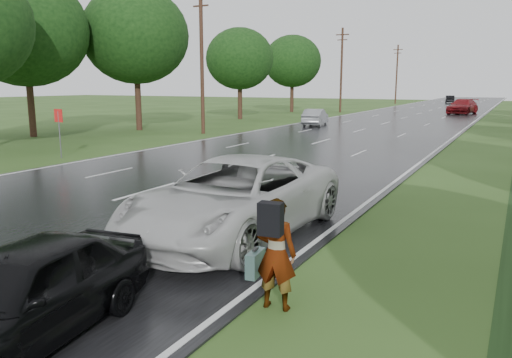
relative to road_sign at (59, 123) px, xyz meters
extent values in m
cube|color=black|center=(8.50, 33.00, -1.62)|extent=(14.00, 180.00, 0.04)
cube|color=silver|center=(15.25, 33.00, -1.60)|extent=(0.12, 180.00, 0.01)
cube|color=silver|center=(1.75, 33.00, -1.60)|extent=(0.12, 180.00, 0.01)
cube|color=silver|center=(8.50, 33.00, -1.60)|extent=(0.12, 180.00, 0.01)
cylinder|color=slate|center=(0.00, 0.00, -0.54)|extent=(0.06, 0.06, 2.20)
cube|color=red|center=(0.00, 0.00, 0.36)|extent=(0.50, 0.04, 0.60)
cylinder|color=#392117|center=(-0.70, 13.00, 3.36)|extent=(0.26, 0.26, 10.00)
cube|color=#392117|center=(-0.70, 13.00, 6.96)|extent=(1.20, 0.10, 0.10)
cylinder|color=#392117|center=(-0.70, 43.00, 3.36)|extent=(0.26, 0.26, 10.00)
cube|color=#392117|center=(-0.70, 43.00, 7.56)|extent=(1.60, 0.12, 0.12)
cube|color=#392117|center=(-0.70, 43.00, 6.96)|extent=(1.20, 0.10, 0.10)
cylinder|color=#392117|center=(-0.70, 73.00, 3.36)|extent=(0.26, 0.26, 10.00)
cube|color=#392117|center=(-0.70, 73.00, 7.56)|extent=(1.60, 0.12, 0.12)
cube|color=#392117|center=(-0.70, 73.00, 6.96)|extent=(1.20, 0.10, 0.10)
cylinder|color=#392117|center=(-6.50, 13.00, 0.36)|extent=(0.44, 0.44, 4.00)
ellipsoid|color=black|center=(-6.50, 13.00, 5.28)|extent=(7.80, 7.80, 7.02)
cylinder|color=#392117|center=(-5.70, 27.00, 0.04)|extent=(0.44, 0.44, 3.36)
ellipsoid|color=black|center=(-5.70, 27.00, 4.19)|extent=(6.60, 6.60, 5.94)
cylinder|color=#392117|center=(-9.50, 6.00, 0.28)|extent=(0.44, 0.44, 3.84)
ellipsoid|color=black|center=(-9.50, 6.00, 5.20)|extent=(8.00, 8.00, 7.20)
cylinder|color=#392117|center=(-6.30, 41.00, 0.12)|extent=(0.44, 0.44, 3.52)
ellipsoid|color=black|center=(-6.30, 41.00, 4.50)|extent=(7.00, 7.00, 6.30)
imported|color=#A5998C|center=(15.87, -9.66, -0.76)|extent=(0.69, 0.49, 1.77)
cube|color=black|center=(15.90, -9.92, -0.13)|extent=(0.38, 0.25, 0.50)
cube|color=#395452|center=(15.48, -9.61, -0.99)|extent=(0.22, 0.51, 0.40)
cube|color=black|center=(15.48, -9.61, -0.76)|extent=(0.07, 0.17, 0.04)
imported|color=#B8B8B8|center=(13.43, -6.73, -0.72)|extent=(3.10, 6.43, 1.76)
imported|color=black|center=(13.39, -12.24, -0.91)|extent=(2.18, 4.27, 1.39)
imported|color=gray|center=(3.97, 22.61, -0.91)|extent=(2.14, 4.37, 1.38)
imported|color=maroon|center=(12.96, 45.84, -0.75)|extent=(3.29, 6.20, 1.71)
imported|color=black|center=(7.50, 79.11, -0.93)|extent=(2.09, 4.28, 1.35)
camera|label=1|loc=(19.02, -16.27, 1.82)|focal=35.00mm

